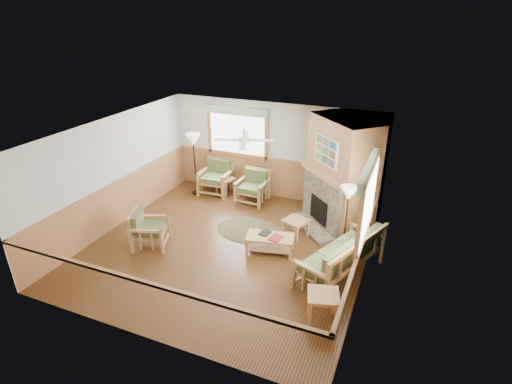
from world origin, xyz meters
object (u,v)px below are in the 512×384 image
at_px(armchair_back_left, 216,177).
at_px(end_table_sofa, 322,308).
at_px(armchair_back_right, 252,187).
at_px(footstool, 295,228).
at_px(floor_lamp_right, 346,221).
at_px(floor_lamp_left, 195,164).
at_px(armchair_left, 150,229).
at_px(sofa, 341,255).
at_px(coffee_table, 270,244).
at_px(end_table_chairs, 226,186).

distance_m(armchair_back_left, end_table_sofa, 5.85).
distance_m(armchair_back_right, footstool, 2.16).
distance_m(armchair_back_left, armchair_back_right, 1.23).
bearing_deg(armchair_back_right, end_table_sofa, -51.34).
bearing_deg(floor_lamp_right, floor_lamp_left, 161.94).
relative_size(armchair_back_right, armchair_left, 1.05).
bearing_deg(armchair_back_left, footstool, -30.40).
height_order(sofa, floor_lamp_right, floor_lamp_right).
bearing_deg(sofa, footstool, -108.92).
distance_m(coffee_table, floor_lamp_left, 3.82).
distance_m(armchair_back_right, floor_lamp_right, 3.32).
xyz_separation_m(armchair_back_right, end_table_chairs, (-0.91, 0.15, -0.19)).
xyz_separation_m(end_table_chairs, floor_lamp_right, (3.78, -1.78, 0.55)).
distance_m(armchair_left, footstool, 3.37).
relative_size(end_table_chairs, footstool, 1.01).
xyz_separation_m(end_table_sofa, floor_lamp_left, (-4.69, 3.80, 0.61)).
distance_m(floor_lamp_left, floor_lamp_right, 4.84).
distance_m(armchair_back_left, floor_lamp_left, 0.72).
bearing_deg(end_table_sofa, end_table_chairs, 133.51).
bearing_deg(sofa, end_table_chairs, -101.67).
relative_size(armchair_back_right, floor_lamp_left, 0.49).
distance_m(end_table_sofa, floor_lamp_left, 6.07).
relative_size(footstool, floor_lamp_right, 0.31).
height_order(armchair_left, floor_lamp_left, floor_lamp_left).
distance_m(armchair_left, coffee_table, 2.74).
height_order(end_table_sofa, footstool, end_table_sofa).
height_order(armchair_back_left, footstool, armchair_back_left).
distance_m(sofa, floor_lamp_right, 0.92).
xyz_separation_m(sofa, armchair_back_left, (-4.19, 2.63, 0.01)).
bearing_deg(footstool, floor_lamp_right, -13.36).
height_order(sofa, armchair_back_right, sofa).
bearing_deg(armchair_back_right, floor_lamp_left, -174.04).
bearing_deg(armchair_back_left, coffee_table, -45.74).
bearing_deg(armchair_back_left, armchair_back_right, -10.01).
bearing_deg(end_table_sofa, armchair_back_left, 135.75).
xyz_separation_m(armchair_left, floor_lamp_right, (4.13, 1.36, 0.38)).
bearing_deg(armchair_left, end_table_chairs, -27.54).
relative_size(coffee_table, footstool, 2.06).
xyz_separation_m(coffee_table, footstool, (0.31, 0.89, 0.01)).
distance_m(end_table_sofa, footstool, 2.89).
xyz_separation_m(armchair_back_right, floor_lamp_left, (-1.73, -0.13, 0.47)).
bearing_deg(armchair_left, armchair_back_left, -21.81).
relative_size(end_table_chairs, floor_lamp_left, 0.28).
bearing_deg(sofa, armchair_back_left, -99.62).
bearing_deg(end_table_chairs, armchair_back_left, 180.00).
relative_size(end_table_chairs, end_table_sofa, 0.85).
relative_size(end_table_sofa, floor_lamp_right, 0.37).
bearing_deg(sofa, end_table_sofa, 22.48).
distance_m(coffee_table, floor_lamp_right, 1.73).
distance_m(sofa, armchair_left, 4.25).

